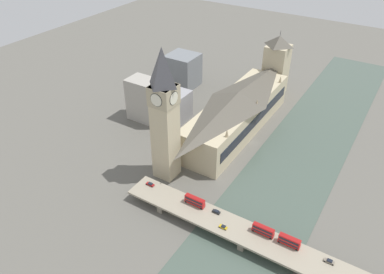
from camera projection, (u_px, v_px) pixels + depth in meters
ground_plane at (254, 143)px, 247.82m from camera, size 600.00×600.00×0.00m
river_water at (300, 157)px, 234.07m from camera, size 50.15×360.00×0.30m
parliament_hall at (238, 111)px, 252.79m from camera, size 28.72×109.80×29.48m
clock_tower at (164, 114)px, 198.08m from camera, size 13.15×13.15×78.05m
victoria_tower at (276, 65)px, 295.18m from camera, size 17.16×17.16×51.36m
road_bridge at (247, 235)px, 176.18m from camera, size 132.30×15.55×6.04m
double_decker_bus_lead at (195, 201)px, 189.69m from camera, size 11.05×2.58×4.87m
double_decker_bus_mid at (289, 241)px, 168.30m from camera, size 10.11×2.64×4.86m
double_decker_bus_rear at (263, 230)px, 173.73m from camera, size 10.57×2.47×4.74m
car_northbound_lead at (329, 261)px, 161.55m from camera, size 4.42×1.81×1.41m
car_northbound_mid at (216, 212)px, 186.07m from camera, size 4.17×1.77×1.41m
car_northbound_tail at (150, 184)px, 203.12m from camera, size 4.74×1.88×1.47m
car_southbound_mid at (223, 227)px, 177.85m from camera, size 3.98×1.84×1.29m
city_block_west at (183, 70)px, 311.47m from camera, size 24.24×23.33×27.14m
city_block_center at (148, 101)px, 264.17m from camera, size 28.33×15.81×30.65m
city_block_east at (166, 104)px, 269.45m from camera, size 31.64×21.62×21.25m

